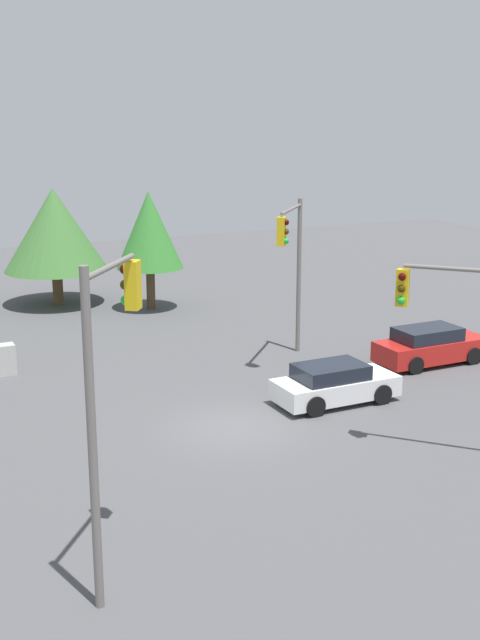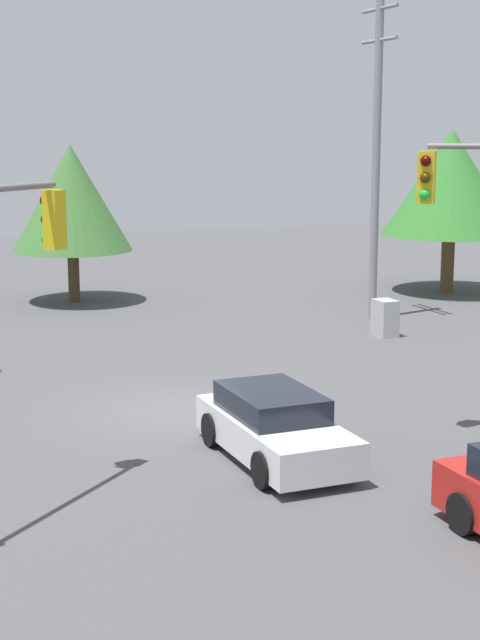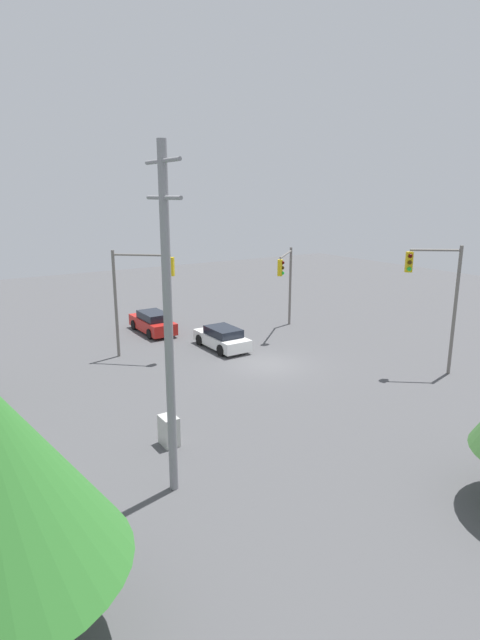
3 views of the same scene
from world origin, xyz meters
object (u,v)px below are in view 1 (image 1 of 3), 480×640
Objects in this scene: traffic_signal_main at (108,371)px; electrical_cabinet at (4,360)px; traffic_signal_cross at (293,254)px; sedan_white at (334,384)px; sedan_red at (430,346)px.

traffic_signal_main is 5.91× the size of electrical_cabinet.
traffic_signal_cross is (-11.12, -12.10, -0.29)m from traffic_signal_main.
sedan_white is at bearing 139.46° from electrical_cabinet.
traffic_signal_cross is 11.75m from electrical_cabinet.
sedan_white is at bearing -16.42° from traffic_signal_main.
sedan_white reaches higher than electrical_cabinet.
sedan_red is 6.56m from traffic_signal_cross.
traffic_signal_main is at bearing -54.40° from sedan_white.
traffic_signal_main is 16.44m from traffic_signal_cross.
traffic_signal_main reaches higher than sedan_red.
sedan_white is at bearing 28.65° from traffic_signal_cross.
traffic_signal_cross is at bearing -4.60° from traffic_signal_main.
traffic_signal_main is (15.83, 9.29, 3.89)m from sedan_red.
electrical_cabinet is (9.53, -8.15, -0.09)m from sedan_white.
sedan_white is 12.54m from electrical_cabinet.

